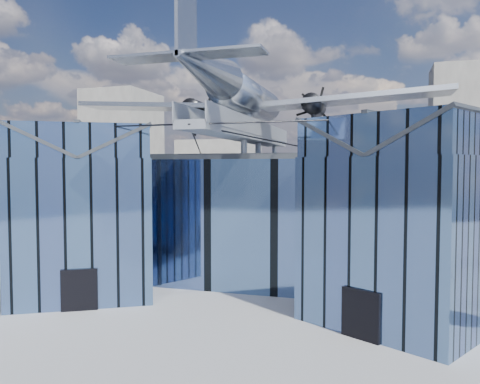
# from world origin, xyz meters

# --- Properties ---
(ground_plane) EXTENTS (120.00, 120.00, 0.00)m
(ground_plane) POSITION_xyz_m (0.00, 0.00, 0.00)
(ground_plane) COLOR gray
(museum) EXTENTS (32.88, 24.50, 17.60)m
(museum) POSITION_xyz_m (0.00, 5.82, 5.54)
(museum) COLOR #4C699A
(museum) RESTS_ON ground
(bg_towers) EXTENTS (77.00, 24.50, 26.00)m
(bg_towers) POSITION_xyz_m (1.45, 50.49, 10.01)
(bg_towers) COLOR gray
(bg_towers) RESTS_ON ground
(tree_plaza_w) EXTENTS (4.24, 4.24, 5.09)m
(tree_plaza_w) POSITION_xyz_m (-16.70, 1.59, 3.45)
(tree_plaza_w) COLOR #351F15
(tree_plaza_w) RESTS_ON ground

